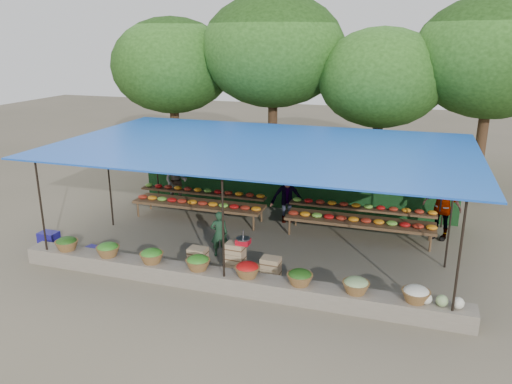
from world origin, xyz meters
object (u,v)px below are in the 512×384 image
(crate_counter, at_px, (234,260))
(blue_crate_back, at_px, (49,237))
(vendor_seated, at_px, (219,234))
(weighing_scale, at_px, (243,241))
(blue_crate_front, at_px, (94,254))

(crate_counter, height_order, blue_crate_back, crate_counter)
(crate_counter, distance_m, vendor_seated, 1.10)
(weighing_scale, relative_size, vendor_seated, 0.29)
(blue_crate_front, height_order, blue_crate_back, blue_crate_front)
(vendor_seated, bearing_deg, blue_crate_front, 0.23)
(weighing_scale, xyz_separation_m, blue_crate_front, (-3.94, -0.45, -0.70))
(vendor_seated, relative_size, blue_crate_front, 2.31)
(weighing_scale, xyz_separation_m, blue_crate_back, (-5.84, 0.13, -0.70))
(crate_counter, xyz_separation_m, blue_crate_back, (-5.60, 0.13, -0.16))
(crate_counter, relative_size, blue_crate_front, 4.42)
(crate_counter, height_order, weighing_scale, weighing_scale)
(crate_counter, xyz_separation_m, weighing_scale, (0.23, 0.00, 0.55))
(weighing_scale, relative_size, blue_crate_back, 0.70)
(weighing_scale, bearing_deg, blue_crate_front, -173.51)
(vendor_seated, height_order, blue_crate_back, vendor_seated)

